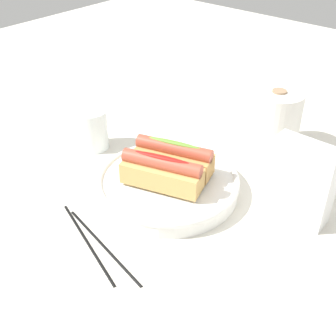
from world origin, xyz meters
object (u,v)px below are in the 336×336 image
object	(u,v)px
chopstick_near	(105,246)
serving_bowl	(168,184)
water_glass	(92,131)
napkin_box	(301,182)
paper_towel_roll	(275,119)
chopstick_far	(87,242)
hotdog_front	(162,172)
hotdog_back	(174,157)

from	to	relation	value
chopstick_near	serving_bowl	bearing A→B (deg)	107.79
water_glass	napkin_box	distance (m)	0.46
serving_bowl	paper_towel_roll	size ratio (longest dim) A/B	2.04
paper_towel_roll	chopstick_near	distance (m)	0.48
serving_bowl	water_glass	world-z (taller)	water_glass
water_glass	chopstick_far	size ratio (longest dim) A/B	0.41
serving_bowl	hotdog_front	xyz separation A→B (m)	(0.01, -0.03, 0.04)
serving_bowl	napkin_box	world-z (taller)	napkin_box
hotdog_front	napkin_box	xyz separation A→B (m)	(0.21, 0.12, 0.01)
paper_towel_roll	napkin_box	distance (m)	0.25
hotdog_front	napkin_box	bearing A→B (deg)	29.68
hotdog_front	chopstick_near	world-z (taller)	hotdog_front
napkin_box	chopstick_near	bearing A→B (deg)	-125.48
water_glass	paper_towel_roll	world-z (taller)	paper_towel_roll
hotdog_front	chopstick_near	size ratio (longest dim) A/B	0.72
hotdog_front	chopstick_far	size ratio (longest dim) A/B	0.72
chopstick_near	paper_towel_roll	bearing A→B (deg)	96.06
hotdog_front	water_glass	xyz separation A→B (m)	(-0.24, 0.04, -0.02)
water_glass	serving_bowl	bearing A→B (deg)	-3.80
serving_bowl	paper_towel_roll	world-z (taller)	paper_towel_roll
hotdog_front	hotdog_back	distance (m)	0.06
hotdog_front	hotdog_back	size ratio (longest dim) A/B	1.00
napkin_box	chopstick_far	distance (m)	0.38
serving_bowl	napkin_box	bearing A→B (deg)	23.27
water_glass	chopstick_near	distance (m)	0.33
serving_bowl	chopstick_near	world-z (taller)	serving_bowl
paper_towel_roll	water_glass	bearing A→B (deg)	-138.06
serving_bowl	paper_towel_roll	distance (m)	0.30
paper_towel_roll	napkin_box	size ratio (longest dim) A/B	0.89
serving_bowl	chopstick_far	world-z (taller)	serving_bowl
chopstick_near	chopstick_far	distance (m)	0.03
hotdog_back	water_glass	world-z (taller)	hotdog_back
hotdog_back	paper_towel_roll	distance (m)	0.27
napkin_box	water_glass	bearing A→B (deg)	-169.94
water_glass	paper_towel_roll	distance (m)	0.40
hotdog_back	water_glass	bearing A→B (deg)	-177.26
hotdog_back	chopstick_near	world-z (taller)	hotdog_back
serving_bowl	napkin_box	distance (m)	0.25
serving_bowl	hotdog_back	bearing A→B (deg)	106.22
chopstick_far	chopstick_near	bearing A→B (deg)	40.94
serving_bowl	chopstick_far	bearing A→B (deg)	-92.92
paper_towel_roll	chopstick_near	xyz separation A→B (m)	(-0.05, -0.47, -0.06)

